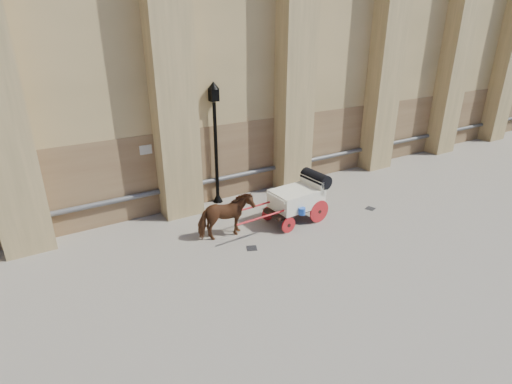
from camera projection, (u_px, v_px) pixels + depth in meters
ground at (255, 248)px, 12.53m from camera, size 90.00×90.00×0.00m
horse at (226, 217)px, 12.87m from camera, size 1.84×0.95×1.51m
carriage at (299, 196)px, 14.02m from camera, size 3.87×1.42×1.67m
street_lamp at (216, 141)px, 14.84m from camera, size 0.43×0.43×4.63m
drain_grate_near at (252, 248)px, 12.50m from camera, size 0.42×0.42×0.01m
drain_grate_far at (370, 208)px, 15.19m from camera, size 0.41×0.41×0.01m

